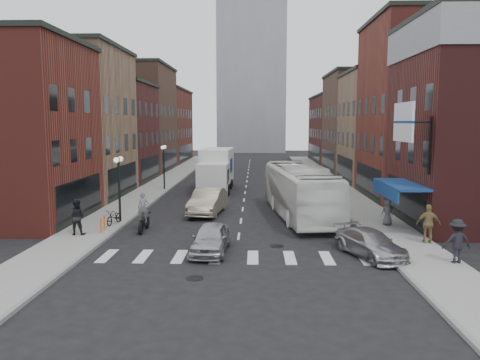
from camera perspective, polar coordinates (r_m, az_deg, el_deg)
name	(u,v)px	position (r m, az deg, el deg)	size (l,w,h in m)	color
ground	(238,241)	(24.76, -0.25, -7.43)	(160.00, 160.00, 0.00)	black
sidewalk_left	(161,184)	(47.30, -9.58, -0.48)	(3.00, 74.00, 0.15)	gray
sidewalk_right	(332,185)	(46.98, 11.19, -0.57)	(3.00, 74.00, 0.15)	gray
curb_left	(176,185)	(47.04, -7.79, -0.58)	(0.20, 74.00, 0.16)	gray
curb_right	(317,185)	(46.77, 9.38, -0.65)	(0.20, 74.00, 0.16)	gray
crosswalk_stripes	(236,257)	(21.87, -0.55, -9.39)	(12.00, 2.20, 0.01)	silver
bldg_left_mid_a	(61,123)	(41.15, -20.97, 6.53)	(10.30, 10.20, 12.30)	#86634A
bldg_left_mid_b	(102,132)	(50.53, -16.51, 5.58)	(10.30, 10.20, 10.30)	#481A19
bldg_left_far_a	(130,119)	(61.06, -13.30, 7.29)	(10.30, 12.20, 13.30)	brown
bldg_left_far_b	(154,126)	(74.67, -10.46, 6.52)	(10.30, 16.20, 11.30)	maroon
bldg_right_mid_a	(433,110)	(40.50, 22.49, 7.88)	(10.30, 10.20, 14.30)	maroon
bldg_right_mid_b	(395,128)	(49.99, 18.38, 6.07)	(10.30, 10.20, 11.30)	#86634A
bldg_right_far_a	(369,123)	(60.62, 15.46, 6.76)	(10.30, 12.20, 12.30)	brown
bldg_right_far_b	(347,129)	(74.31, 12.91, 6.07)	(10.30, 16.20, 10.30)	#481A19
awning_blue	(397,186)	(27.87, 18.62, -0.66)	(1.80, 5.00, 0.78)	navy
billboard_sign	(405,123)	(25.63, 19.48, 6.52)	(1.52, 3.00, 3.70)	black
distant_tower	(252,33)	(103.68, 1.44, 17.50)	(14.00, 14.00, 50.00)	#9399A0
streetlamp_near	(119,177)	(29.34, -14.54, 0.41)	(0.32, 1.22, 4.11)	black
streetlamp_far	(164,159)	(42.89, -9.27, 2.57)	(0.32, 1.22, 4.11)	black
bike_rack	(103,224)	(27.24, -16.40, -5.19)	(0.08, 0.68, 0.80)	#D8590C
box_truck	(216,170)	(42.45, -2.94, 1.18)	(2.86, 8.72, 3.76)	white
motorcycle_rider	(143,213)	(27.13, -11.69, -4.01)	(0.64, 2.21, 2.25)	black
transit_bus	(300,191)	(30.93, 7.28, -1.35)	(2.86, 12.24, 3.41)	white
sedan_left_near	(210,238)	(22.49, -3.63, -7.10)	(1.65, 4.09, 1.39)	#B4B3B8
sedan_left_far	(208,201)	(31.81, -3.95, -2.62)	(1.81, 5.20, 1.71)	beige
curb_car	(370,244)	(22.61, 15.60, -7.48)	(1.73, 4.27, 1.24)	#B2B2B7
parked_bicycle	(114,217)	(28.89, -15.09, -4.36)	(0.59, 1.70, 0.89)	black
ped_left_solo	(76,217)	(26.76, -19.31, -4.25)	(0.95, 0.55, 1.96)	black
ped_right_a	(457,241)	(22.35, 24.93, -6.76)	(1.24, 0.61, 1.91)	black
ped_right_b	(428,224)	(25.37, 21.99, -4.97)	(1.15, 0.58, 1.97)	olive
ped_right_c	(387,212)	(28.95, 17.53, -3.76)	(0.76, 0.49, 1.55)	#55585C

